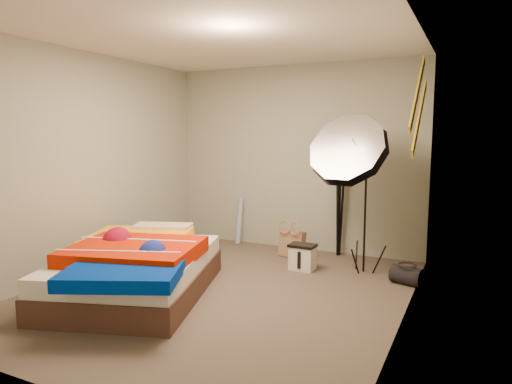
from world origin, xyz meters
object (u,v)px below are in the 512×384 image
Objects in this scene: tote_bag at (292,244)px; bed at (137,267)px; wrapping_roll at (240,221)px; photo_umbrella at (350,153)px; camera_tripod at (339,204)px; duffel_bag at (407,275)px; camera_case at (302,258)px.

bed reaches higher than tote_bag.
photo_umbrella is (1.76, -0.68, 1.04)m from wrapping_roll.
wrapping_roll is 0.35× the size of photo_umbrella.
camera_tripod is at bearing -0.71° from wrapping_roll.
photo_umbrella reaches higher than duffel_bag.
camera_tripod reaches higher than duffel_bag.
wrapping_roll is 0.56× the size of camera_tripod.
camera_tripod reaches higher than tote_bag.
wrapping_roll is 2.36× the size of camera_case.
duffel_bag is 1.45m from photo_umbrella.
photo_umbrella is at bearing -21.04° from wrapping_roll.
bed is at bearing -99.56° from tote_bag.
duffel_bag is at bearing -19.17° from wrapping_roll.
tote_bag is 0.18× the size of photo_umbrella.
duffel_bag is (1.49, -0.48, -0.08)m from tote_bag.
camera_case is at bearing -41.42° from tote_bag.
photo_umbrella is at bearing -66.38° from camera_tripod.
duffel_bag is at bearing 1.17° from camera_case.
duffel_bag is at bearing -14.16° from photo_umbrella.
wrapping_roll is at bearing 173.55° from tote_bag.
photo_umbrella is at bearing -6.68° from tote_bag.
camera_case is at bearing -162.37° from photo_umbrella.
wrapping_roll is 0.30× the size of bed.
photo_umbrella is at bearing -178.18° from duffel_bag.
photo_umbrella is 1.00m from camera_tripod.
tote_bag is 1.24× the size of camera_case.
tote_bag is at bearing -20.94° from wrapping_roll.
camera_case is 0.15× the size of photo_umbrella.
camera_tripod is at bearing 113.62° from photo_umbrella.
tote_bag is 0.30× the size of camera_tripod.
bed is (0.09, -2.32, -0.06)m from wrapping_roll.
tote_bag is at bearing 65.95° from bed.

